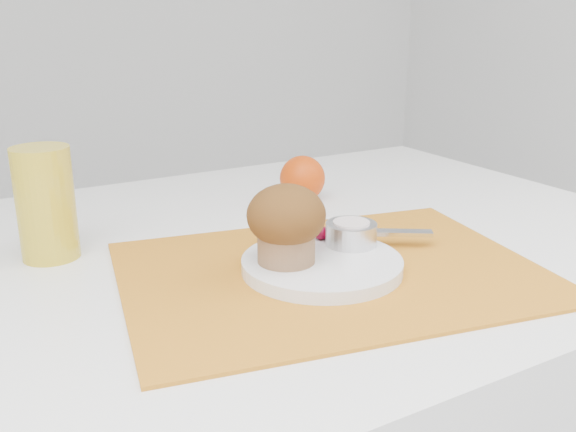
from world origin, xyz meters
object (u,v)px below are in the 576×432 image
orange (302,178)px  muffin (286,222)px  plate (322,264)px  juice_glass (46,203)px

orange → muffin: (-0.18, -0.26, 0.03)m
muffin → orange: bearing=55.2°
orange → plate: bearing=-117.1°
plate → orange: (0.14, 0.27, 0.03)m
orange → muffin: bearing=-124.8°
plate → orange: bearing=62.9°
plate → muffin: muffin is taller
juice_glass → muffin: bearing=-42.1°
orange → juice_glass: size_ratio=0.52×
plate → orange: size_ratio=2.57×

